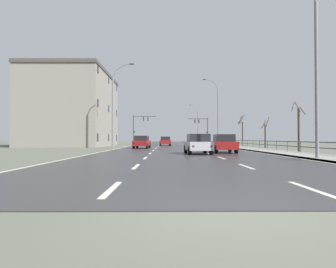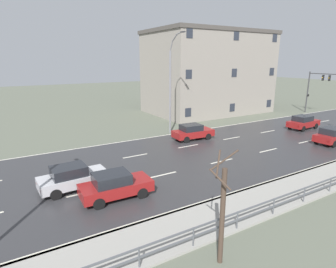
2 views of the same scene
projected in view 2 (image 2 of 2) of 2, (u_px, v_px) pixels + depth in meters
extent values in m
cube|color=#5B6051|center=(330.00, 128.00, 33.62)|extent=(160.00, 160.00, 0.12)
cube|color=beige|center=(69.00, 168.00, 20.89)|extent=(0.16, 2.20, 0.01)
cube|color=beige|center=(135.00, 156.00, 23.54)|extent=(0.16, 2.20, 0.01)
cube|color=beige|center=(188.00, 146.00, 26.20)|extent=(0.16, 2.20, 0.01)
cube|color=beige|center=(232.00, 138.00, 28.85)|extent=(0.16, 2.20, 0.01)
cube|color=beige|center=(268.00, 132.00, 31.51)|extent=(0.16, 2.20, 0.01)
cube|color=beige|center=(298.00, 126.00, 34.16)|extent=(0.16, 2.20, 0.01)
cube|color=beige|center=(324.00, 121.00, 36.82)|extent=(0.16, 2.20, 0.01)
cube|color=beige|center=(85.00, 193.00, 17.01)|extent=(0.16, 2.20, 0.01)
cube|color=beige|center=(163.00, 175.00, 19.66)|extent=(0.16, 2.20, 0.01)
cube|color=beige|center=(222.00, 161.00, 22.32)|extent=(0.16, 2.20, 0.01)
cube|color=beige|center=(268.00, 150.00, 24.97)|extent=(0.16, 2.20, 0.01)
cube|color=beige|center=(306.00, 142.00, 27.62)|extent=(0.16, 2.20, 0.01)
cube|color=beige|center=(331.00, 110.00, 45.20)|extent=(0.16, 120.00, 0.01)
cube|color=#515459|center=(238.00, 213.00, 13.05)|extent=(0.06, 35.35, 0.08)
cube|color=#515459|center=(237.00, 220.00, 13.16)|extent=(0.06, 35.35, 0.08)
cylinder|color=#515459|center=(139.00, 259.00, 10.69)|extent=(0.07, 0.07, 1.00)
cylinder|color=#515459|center=(193.00, 238.00, 11.93)|extent=(0.07, 0.07, 1.00)
cylinder|color=#515459|center=(237.00, 221.00, 13.17)|extent=(0.07, 0.07, 1.00)
cylinder|color=#515459|center=(273.00, 207.00, 14.41)|extent=(0.07, 0.07, 1.00)
cylinder|color=#515459|center=(304.00, 196.00, 15.65)|extent=(0.07, 0.07, 1.00)
cylinder|color=#515459|center=(330.00, 186.00, 16.89)|extent=(0.07, 0.07, 1.00)
cylinder|color=slate|center=(170.00, 93.00, 30.05)|extent=(0.20, 0.20, 8.71)
cylinder|color=slate|center=(171.00, 46.00, 28.63)|extent=(0.54, 0.11, 0.99)
cylinder|color=slate|center=(175.00, 38.00, 27.89)|extent=(0.92, 0.11, 0.69)
cylinder|color=slate|center=(180.00, 33.00, 27.01)|extent=(1.05, 0.11, 0.29)
cube|color=#333335|center=(183.00, 32.00, 26.57)|extent=(0.56, 0.24, 0.12)
cylinder|color=#38383A|center=(308.00, 92.00, 42.73)|extent=(0.18, 0.18, 6.12)
cylinder|color=#38383A|center=(325.00, 74.00, 40.06)|extent=(4.68, 0.12, 0.12)
cube|color=black|center=(323.00, 78.00, 40.39)|extent=(0.20, 0.28, 0.80)
sphere|color=#2D2D2D|center=(323.00, 76.00, 40.25)|extent=(0.14, 0.14, 0.14)
sphere|color=#F2AD19|center=(322.00, 78.00, 40.32)|extent=(0.14, 0.14, 0.14)
sphere|color=#2D2D2D|center=(322.00, 80.00, 40.39)|extent=(0.14, 0.14, 0.14)
cube|color=black|center=(329.00, 78.00, 39.61)|extent=(0.20, 0.28, 0.80)
sphere|color=#2D2D2D|center=(329.00, 76.00, 39.47)|extent=(0.14, 0.14, 0.14)
sphere|color=#F2AD19|center=(329.00, 78.00, 39.54)|extent=(0.14, 0.14, 0.14)
sphere|color=#2D2D2D|center=(329.00, 80.00, 39.61)|extent=(0.14, 0.14, 0.14)
cube|color=black|center=(308.00, 95.00, 42.64)|extent=(0.18, 0.12, 0.32)
cube|color=#B7B7BC|center=(74.00, 179.00, 17.38)|extent=(1.97, 4.18, 0.64)
cube|color=black|center=(69.00, 171.00, 17.09)|extent=(1.66, 2.08, 0.60)
cube|color=slate|center=(84.00, 168.00, 17.60)|extent=(1.41, 0.15, 0.51)
cylinder|color=black|center=(98.00, 184.00, 17.49)|extent=(0.25, 0.67, 0.66)
cylinder|color=black|center=(90.00, 175.00, 18.80)|extent=(0.25, 0.67, 0.66)
cylinder|color=black|center=(56.00, 194.00, 16.14)|extent=(0.25, 0.67, 0.66)
cylinder|color=black|center=(50.00, 184.00, 17.44)|extent=(0.25, 0.67, 0.66)
cube|color=red|center=(36.00, 183.00, 16.83)|extent=(0.16, 0.05, 0.14)
cube|color=red|center=(40.00, 192.00, 15.77)|extent=(0.16, 0.05, 0.14)
cube|color=maroon|center=(303.00, 123.00, 32.73)|extent=(1.95, 4.18, 0.64)
cube|color=black|center=(303.00, 118.00, 32.44)|extent=(1.65, 2.07, 0.60)
cube|color=slate|center=(307.00, 118.00, 32.95)|extent=(1.41, 0.15, 0.51)
cylinder|color=black|center=(316.00, 126.00, 32.83)|extent=(0.25, 0.67, 0.66)
cylinder|color=black|center=(303.00, 123.00, 34.14)|extent=(0.25, 0.67, 0.66)
cylinder|color=black|center=(303.00, 129.00, 31.48)|extent=(0.25, 0.67, 0.66)
cylinder|color=black|center=(290.00, 126.00, 32.79)|extent=(0.25, 0.67, 0.66)
cube|color=red|center=(288.00, 124.00, 32.19)|extent=(0.16, 0.05, 0.14)
cube|color=red|center=(298.00, 127.00, 31.12)|extent=(0.16, 0.05, 0.14)
cube|color=maroon|center=(333.00, 137.00, 27.04)|extent=(1.99, 4.19, 0.64)
cube|color=black|center=(332.00, 131.00, 26.74)|extent=(1.67, 2.09, 0.60)
cylinder|color=black|center=(330.00, 136.00, 28.45)|extent=(0.26, 0.67, 0.66)
cylinder|color=black|center=(334.00, 144.00, 25.78)|extent=(0.26, 0.67, 0.66)
cylinder|color=black|center=(317.00, 140.00, 27.08)|extent=(0.26, 0.67, 0.66)
cube|color=red|center=(314.00, 138.00, 26.47)|extent=(0.16, 0.05, 0.14)
cube|color=red|center=(328.00, 142.00, 25.41)|extent=(0.16, 0.05, 0.14)
cube|color=maroon|center=(193.00, 133.00, 28.35)|extent=(2.00, 4.20, 0.64)
cube|color=black|center=(191.00, 127.00, 28.08)|extent=(1.68, 2.09, 0.60)
cube|color=slate|center=(199.00, 127.00, 28.51)|extent=(1.41, 0.16, 0.51)
cylinder|color=black|center=(208.00, 137.00, 28.30)|extent=(0.26, 0.67, 0.66)
cylinder|color=black|center=(199.00, 133.00, 29.69)|extent=(0.26, 0.67, 0.66)
cylinder|color=black|center=(186.00, 140.00, 27.18)|extent=(0.26, 0.67, 0.66)
cylinder|color=black|center=(178.00, 136.00, 28.57)|extent=(0.26, 0.67, 0.66)
cube|color=red|center=(172.00, 134.00, 28.02)|extent=(0.16, 0.05, 0.14)
cube|color=red|center=(179.00, 137.00, 26.89)|extent=(0.16, 0.05, 0.14)
cube|color=maroon|center=(116.00, 187.00, 16.30)|extent=(1.86, 4.14, 0.64)
cube|color=black|center=(112.00, 178.00, 16.02)|extent=(1.61, 2.04, 0.60)
cube|color=slate|center=(127.00, 175.00, 16.48)|extent=(1.41, 0.11, 0.51)
cylinder|color=black|center=(142.00, 193.00, 16.30)|extent=(0.24, 0.67, 0.66)
cylinder|color=black|center=(132.00, 183.00, 17.66)|extent=(0.24, 0.67, 0.66)
cylinder|color=black|center=(99.00, 204.00, 15.10)|extent=(0.24, 0.67, 0.66)
cylinder|color=black|center=(91.00, 192.00, 16.47)|extent=(0.24, 0.67, 0.66)
cube|color=red|center=(78.00, 191.00, 15.90)|extent=(0.16, 0.04, 0.14)
cube|color=red|center=(83.00, 200.00, 14.79)|extent=(0.16, 0.04, 0.14)
cube|color=gray|center=(208.00, 74.00, 42.68)|extent=(11.42, 17.28, 11.44)
cube|color=#4C4742|center=(209.00, 32.00, 41.15)|extent=(11.65, 17.62, 0.50)
cube|color=#282D38|center=(188.00, 112.00, 35.36)|extent=(0.04, 0.90, 1.10)
cube|color=#282D38|center=(232.00, 108.00, 39.02)|extent=(0.04, 0.90, 1.10)
cube|color=#282D38|center=(269.00, 103.00, 42.68)|extent=(0.04, 0.90, 1.10)
cube|color=#282D38|center=(189.00, 74.00, 34.15)|extent=(0.04, 0.90, 1.10)
cube|color=#282D38|center=(234.00, 73.00, 37.81)|extent=(0.04, 0.90, 1.10)
cube|color=#282D38|center=(272.00, 72.00, 41.47)|extent=(0.04, 0.90, 1.10)
cube|color=#282D38|center=(190.00, 33.00, 32.94)|extent=(0.04, 0.90, 1.10)
cube|color=#282D38|center=(236.00, 36.00, 36.60)|extent=(0.04, 0.90, 1.10)
cube|color=#282D38|center=(275.00, 38.00, 40.26)|extent=(0.04, 0.90, 1.10)
cylinder|color=#423328|center=(222.00, 217.00, 10.73)|extent=(0.20, 0.20, 4.00)
cylinder|color=#423328|center=(225.00, 160.00, 10.66)|extent=(0.62, 0.88, 0.88)
cylinder|color=#423328|center=(220.00, 179.00, 9.95)|extent=(0.77, 0.48, 0.71)
cylinder|color=#423328|center=(218.00, 164.00, 10.26)|extent=(0.38, 0.45, 0.99)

